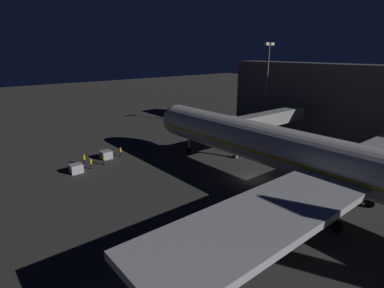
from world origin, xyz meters
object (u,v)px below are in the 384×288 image
ground_crew_by_belt_loader (84,159)px  ground_crew_by_tug (120,152)px  airliner_at_gate (341,166)px  traffic_cone_nose_starboard (163,148)px  ground_crew_marshaller_fwd (91,163)px  jet_bridge (261,121)px  ground_crew_near_nose_gear (104,159)px  apron_floodlight_mast (267,81)px  traffic_cone_nose_port (180,143)px  baggage_container_mid_row (76,169)px  baggage_container_near_belt (106,155)px

ground_crew_by_belt_loader → ground_crew_by_tug: size_ratio=1.04×
airliner_at_gate → traffic_cone_nose_starboard: 33.68m
ground_crew_marshaller_fwd → ground_crew_by_tug: (-6.50, -2.49, -0.04)m
jet_bridge → ground_crew_by_tug: (22.22, -13.65, -4.85)m
ground_crew_near_nose_gear → ground_crew_marshaller_fwd: ground_crew_marshaller_fwd is taller
apron_floodlight_mast → ground_crew_by_belt_loader: apron_floodlight_mast is taller
ground_crew_near_nose_gear → ground_crew_by_tug: ground_crew_by_tug is taller
ground_crew_by_tug → traffic_cone_nose_starboard: bearing=173.4°
ground_crew_by_belt_loader → traffic_cone_nose_starboard: size_ratio=3.36×
jet_bridge → traffic_cone_nose_starboard: size_ratio=39.11×
ground_crew_near_nose_gear → traffic_cone_nose_port: 16.90m
ground_crew_near_nose_gear → ground_crew_marshaller_fwd: bearing=12.8°
apron_floodlight_mast → ground_crew_marshaller_fwd: 43.93m
airliner_at_gate → ground_crew_by_tug: 36.07m
traffic_cone_nose_port → jet_bridge: bearing=126.5°
airliner_at_gate → ground_crew_marshaller_fwd: (17.14, -31.64, -4.74)m
airliner_at_gate → jet_bridge: airliner_at_gate is taller
baggage_container_mid_row → jet_bridge: bearing=160.4°
baggage_container_near_belt → traffic_cone_nose_port: bearing=173.5°
ground_crew_by_belt_loader → traffic_cone_nose_starboard: bearing=175.4°
ground_crew_near_nose_gear → ground_crew_marshaller_fwd: 2.54m
airliner_at_gate → traffic_cone_nose_port: size_ratio=124.13×
jet_bridge → baggage_container_mid_row: jet_bridge is taller
baggage_container_near_belt → ground_crew_by_tug: bearing=162.8°
ground_crew_by_belt_loader → ground_crew_marshaller_fwd: size_ratio=1.00×
apron_floodlight_mast → ground_crew_marshaller_fwd: size_ratio=10.87×
ground_crew_near_nose_gear → ground_crew_by_belt_loader: bearing=-40.2°
ground_crew_near_nose_gear → ground_crew_by_belt_loader: (2.55, -2.15, 0.05)m
baggage_container_mid_row → ground_crew_by_belt_loader: 3.64m
traffic_cone_nose_starboard → baggage_container_mid_row: bearing=5.1°
apron_floodlight_mast → baggage_container_mid_row: bearing=-1.6°
apron_floodlight_mast → baggage_container_mid_row: (45.06, -1.27, -10.81)m
airliner_at_gate → ground_crew_by_tug: size_ratio=38.22×
traffic_cone_nose_starboard → airliner_at_gate: bearing=93.8°
airliner_at_gate → ground_crew_near_nose_gear: 35.71m
baggage_container_near_belt → traffic_cone_nose_port: (-15.28, 1.73, -0.43)m
airliner_at_gate → jet_bridge: (-11.58, -20.49, 0.08)m
jet_bridge → baggage_container_mid_row: (31.14, -11.11, -5.13)m
jet_bridge → baggage_container_near_belt: (24.66, -14.40, -5.13)m
ground_crew_near_nose_gear → ground_crew_marshaller_fwd: size_ratio=0.96×
baggage_container_near_belt → ground_crew_by_belt_loader: 4.17m
baggage_container_mid_row → ground_crew_by_tug: (-8.92, -2.53, 0.28)m
airliner_at_gate → ground_crew_marshaller_fwd: size_ratio=36.94×
baggage_container_mid_row → traffic_cone_nose_port: baggage_container_mid_row is taller
ground_crew_marshaller_fwd → ground_crew_by_tug: bearing=-159.0°
airliner_at_gate → ground_crew_near_nose_gear: bearing=-65.5°
apron_floodlight_mast → ground_crew_by_belt_loader: size_ratio=10.87×
ground_crew_by_belt_loader → ground_crew_marshaller_fwd: ground_crew_by_belt_loader is taller
airliner_at_gate → traffic_cone_nose_starboard: bearing=-86.2°
ground_crew_by_tug → traffic_cone_nose_port: (-12.84, 0.98, -0.71)m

